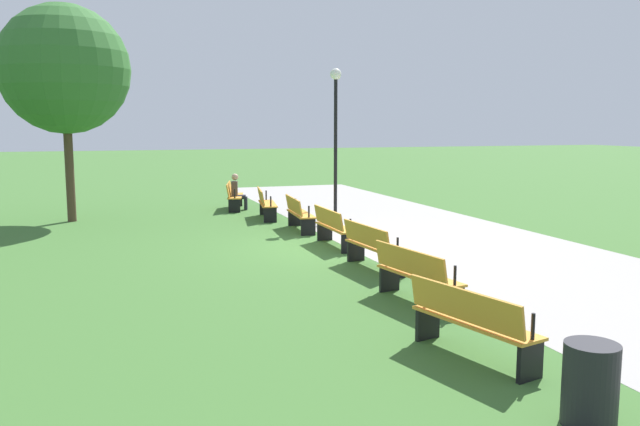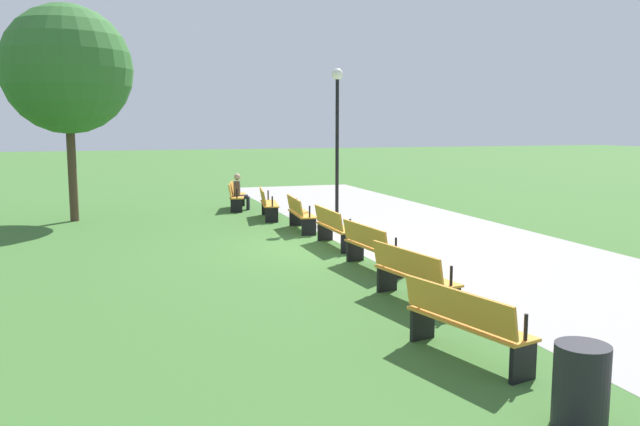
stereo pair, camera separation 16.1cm
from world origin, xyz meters
name	(u,v)px [view 1 (the left image)]	position (x,y,z in m)	size (l,w,h in m)	color
ground_plane	(336,247)	(0.00, 0.00, 0.00)	(120.00, 120.00, 0.00)	#3D6B2D
path_paving	(447,239)	(0.00, 2.89, 0.00)	(29.19, 5.38, 0.01)	#A39E99
bench_0	(233,195)	(-7.31, -0.97, 0.47)	(1.84, 0.89, 0.89)	orange
bench_1	(265,203)	(-4.90, -0.47, 0.47)	(1.83, 0.76, 0.89)	orange
bench_2	(299,213)	(-2.46, -0.17, 0.47)	(1.81, 0.62, 0.89)	orange
bench_3	(334,226)	(0.00, -0.07, 0.47)	(1.78, 0.47, 0.89)	orange
bench_4	(372,245)	(2.46, -0.17, 0.47)	(1.81, 0.62, 0.89)	orange
bench_5	(416,274)	(4.90, -0.47, 0.47)	(1.83, 0.76, 0.89)	orange
bench_6	(471,321)	(7.31, -0.97, 0.47)	(1.84, 0.89, 0.89)	orange
person_seated	(237,191)	(-7.14, -0.86, 0.64)	(0.42, 0.57, 1.20)	#4C4238
tree_2	(64,70)	(-6.16, -5.95, 4.33)	(3.64, 3.64, 6.17)	#4C3828
lamp_post	(336,117)	(-3.67, 1.31, 3.00)	(0.32, 0.32, 4.37)	black
trash_bin	(590,385)	(9.17, -0.84, 0.39)	(0.51, 0.51, 0.79)	black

